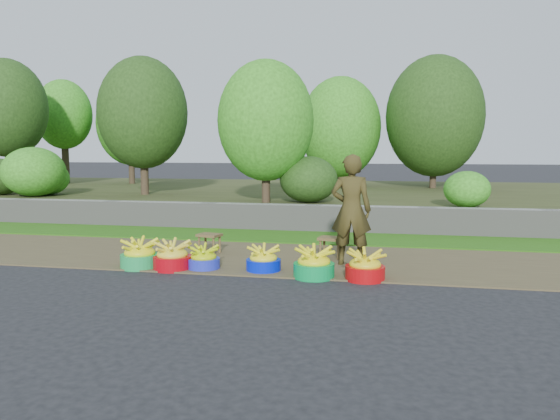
% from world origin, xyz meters
% --- Properties ---
extents(ground_plane, '(120.00, 120.00, 0.00)m').
position_xyz_m(ground_plane, '(0.00, 0.00, 0.00)').
color(ground_plane, black).
rests_on(ground_plane, ground).
extents(dirt_shoulder, '(80.00, 2.50, 0.02)m').
position_xyz_m(dirt_shoulder, '(0.00, 1.25, 0.01)').
color(dirt_shoulder, brown).
rests_on(dirt_shoulder, ground).
extents(grass_verge, '(80.00, 1.50, 0.04)m').
position_xyz_m(grass_verge, '(0.00, 3.25, 0.02)').
color(grass_verge, '#2B6513').
rests_on(grass_verge, ground).
extents(retaining_wall, '(80.00, 0.35, 0.55)m').
position_xyz_m(retaining_wall, '(0.00, 4.10, 0.28)').
color(retaining_wall, gray).
rests_on(retaining_wall, ground).
extents(earth_bank, '(80.00, 10.00, 0.50)m').
position_xyz_m(earth_bank, '(0.00, 9.00, 0.25)').
color(earth_bank, '#383F1D').
rests_on(earth_bank, ground).
extents(vegetation, '(30.77, 8.15, 3.99)m').
position_xyz_m(vegetation, '(-0.54, 7.63, 2.43)').
color(vegetation, '#3A2D1F').
rests_on(vegetation, earth_bank).
extents(basin_a, '(0.54, 0.54, 0.41)m').
position_xyz_m(basin_a, '(-1.94, 0.25, 0.18)').
color(basin_a, green).
rests_on(basin_a, ground).
extents(basin_b, '(0.54, 0.54, 0.40)m').
position_xyz_m(basin_b, '(-1.45, 0.24, 0.18)').
color(basin_b, '#A7050F').
rests_on(basin_b, ground).
extents(basin_c, '(0.45, 0.45, 0.34)m').
position_xyz_m(basin_c, '(-1.02, 0.32, 0.15)').
color(basin_c, '#202DC6').
rests_on(basin_c, ground).
extents(basin_d, '(0.47, 0.47, 0.35)m').
position_xyz_m(basin_d, '(-0.17, 0.36, 0.16)').
color(basin_d, '#0218DB').
rests_on(basin_d, ground).
extents(basin_e, '(0.54, 0.54, 0.40)m').
position_xyz_m(basin_e, '(0.56, 0.15, 0.18)').
color(basin_e, '#049141').
rests_on(basin_e, ground).
extents(basin_f, '(0.51, 0.51, 0.38)m').
position_xyz_m(basin_f, '(1.22, 0.15, 0.17)').
color(basin_f, '#AC080C').
rests_on(basin_f, ground).
extents(stool_left, '(0.40, 0.34, 0.31)m').
position_xyz_m(stool_left, '(-1.30, 1.41, 0.27)').
color(stool_left, brown).
rests_on(stool_left, dirt_shoulder).
extents(stool_right, '(0.41, 0.34, 0.32)m').
position_xyz_m(stool_right, '(0.65, 1.39, 0.28)').
color(stool_right, brown).
rests_on(stool_right, dirt_shoulder).
extents(vendor_woman, '(0.58, 0.39, 1.58)m').
position_xyz_m(vendor_woman, '(0.97, 0.97, 0.81)').
color(vendor_woman, black).
rests_on(vendor_woman, dirt_shoulder).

